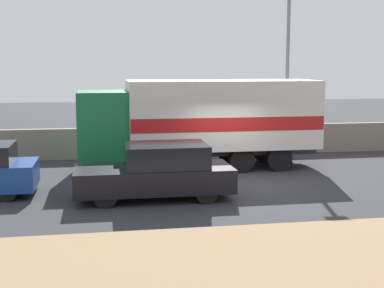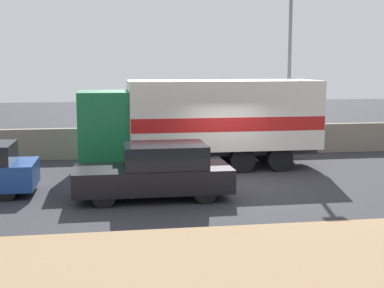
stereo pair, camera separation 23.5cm
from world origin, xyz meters
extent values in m
plane|color=#2D2D33|center=(0.00, 0.00, 0.00)|extent=(80.00, 80.00, 0.00)
cube|color=#937551|center=(0.00, -6.72, 0.02)|extent=(60.00, 4.77, 0.04)
cube|color=gray|center=(0.00, 5.72, 0.62)|extent=(60.00, 0.35, 1.24)
cylinder|color=slate|center=(3.45, 5.13, 3.45)|extent=(0.14, 0.14, 6.91)
cube|color=#196B38|center=(-4.12, 2.90, 1.63)|extent=(1.74, 2.34, 2.45)
cube|color=black|center=(-4.97, 2.90, 2.12)|extent=(0.06, 1.99, 1.08)
cube|color=#2D2D33|center=(0.18, 2.90, 0.67)|extent=(6.85, 1.40, 0.25)
cube|color=silver|center=(0.18, 2.90, 2.00)|extent=(6.85, 2.55, 2.43)
cube|color=red|center=(0.18, 2.90, 1.74)|extent=(6.81, 2.57, 0.49)
cylinder|color=black|center=(-4.12, 1.91, 0.45)|extent=(0.90, 0.28, 0.90)
cylinder|color=black|center=(-4.12, 3.90, 0.45)|extent=(0.90, 0.28, 0.90)
cylinder|color=black|center=(2.06, 1.91, 0.45)|extent=(0.90, 0.28, 0.90)
cylinder|color=black|center=(2.06, 3.90, 0.45)|extent=(0.90, 0.28, 0.90)
cylinder|color=black|center=(0.69, 1.91, 0.45)|extent=(0.90, 0.28, 0.90)
cylinder|color=black|center=(0.69, 3.90, 0.45)|extent=(0.90, 0.28, 0.90)
cube|color=black|center=(-2.76, -1.28, 0.58)|extent=(4.43, 1.86, 0.67)
cube|color=black|center=(-2.41, -1.28, 1.24)|extent=(2.30, 1.71, 0.65)
cylinder|color=black|center=(-4.14, -2.09, 0.33)|extent=(0.65, 0.20, 0.65)
cylinder|color=black|center=(-4.14, -0.47, 0.33)|extent=(0.65, 0.20, 0.65)
cylinder|color=black|center=(-1.39, -2.09, 0.33)|extent=(0.65, 0.20, 0.65)
cylinder|color=black|center=(-1.39, -0.47, 0.33)|extent=(0.65, 0.20, 0.65)
cylinder|color=black|center=(-6.84, -0.94, 0.29)|extent=(0.58, 0.20, 0.58)
cylinder|color=black|center=(-6.84, 0.65, 0.29)|extent=(0.58, 0.20, 0.58)
camera|label=1|loc=(-4.23, -16.10, 3.77)|focal=50.00mm
camera|label=2|loc=(-4.00, -16.13, 3.77)|focal=50.00mm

